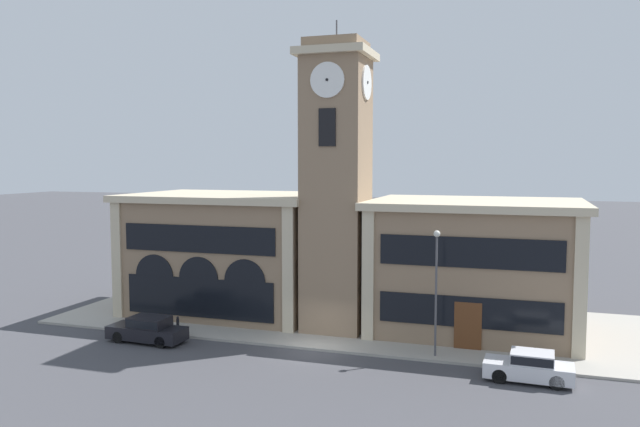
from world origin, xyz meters
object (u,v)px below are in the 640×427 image
(bollard, at_px, (178,325))
(parked_car_mid, at_px, (530,366))
(street_lamp, at_px, (436,276))
(parked_car_near, at_px, (148,329))

(bollard, bearing_deg, parked_car_mid, -4.73)
(parked_car_mid, bearing_deg, street_lamp, -22.10)
(parked_car_near, distance_m, parked_car_mid, 21.26)
(parked_car_mid, relative_size, street_lamp, 0.62)
(parked_car_near, height_order, bollard, parked_car_near)
(parked_car_mid, xyz_separation_m, bollard, (-20.27, 1.68, -0.10))
(street_lamp, relative_size, bollard, 6.40)
(street_lamp, bearing_deg, parked_car_near, -172.52)
(parked_car_near, relative_size, bollard, 4.46)
(parked_car_mid, distance_m, street_lamp, 6.46)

